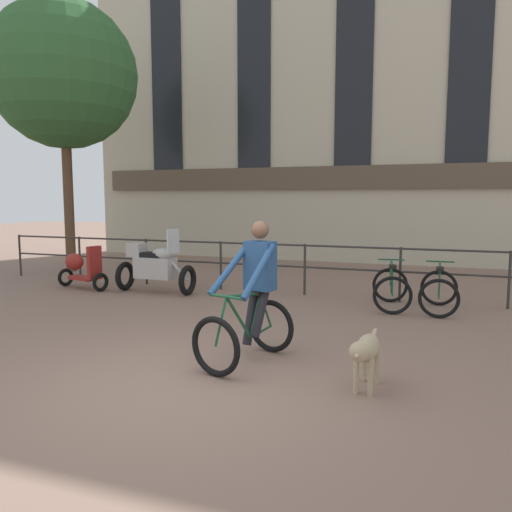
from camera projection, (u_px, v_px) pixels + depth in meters
ground_plane at (181, 382)px, 5.37m from camera, size 60.00×60.00×0.00m
canal_railing at (305, 261)px, 10.14m from camera, size 15.05×0.05×1.05m
building_facade at (356, 88)px, 15.01m from camera, size 18.00×0.72×10.62m
cyclist_with_bike at (252, 299)px, 6.01m from camera, size 0.96×1.31×1.70m
dog at (366, 351)px, 5.07m from camera, size 0.26×1.00×0.61m
parked_motorcycle at (155, 266)px, 10.41m from camera, size 1.66×0.66×1.35m
parked_bicycle_near_lamp at (391, 289)px, 8.95m from camera, size 0.80×1.19×0.86m
parked_bicycle_mid_left at (439, 291)px, 8.68m from camera, size 0.66×1.11×0.86m
parked_scooter at (81, 268)px, 10.90m from camera, size 1.34×0.69×0.96m
tree_canalside_left at (63, 75)px, 13.06m from camera, size 3.84×3.84×7.12m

